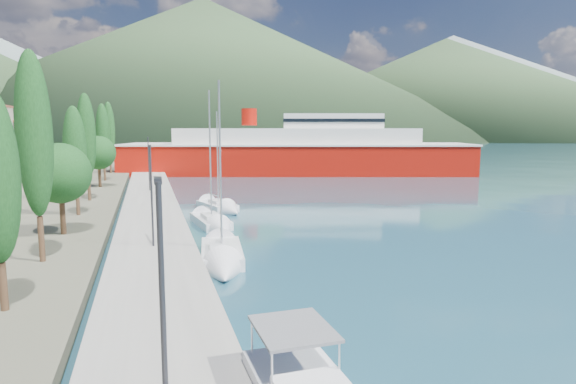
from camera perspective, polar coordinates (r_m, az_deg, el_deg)
name	(u,v)px	position (r m, az deg, el deg)	size (l,w,h in m)	color
ground	(181,156)	(137.80, -12.57, 4.14)	(1400.00, 1400.00, 0.00)	#1F4A5B
quay	(151,213)	(43.90, -15.90, -2.47)	(5.00, 88.00, 0.80)	gray
hills_far	(260,75)	(656.64, -3.38, 13.65)	(1480.00, 900.00, 180.00)	slate
hills_near	(279,77)	(406.36, -1.03, 13.42)	(1010.00, 520.00, 115.00)	#304A2B
tree_row	(85,148)	(49.91, -22.90, 4.84)	(4.08, 62.90, 11.30)	#47301E
lamp_posts	(151,187)	(32.12, -15.92, 0.58)	(0.15, 47.50, 6.06)	#2D2D33
sailboat_near	(223,263)	(27.58, -7.74, -8.33)	(3.30, 8.21, 11.47)	silver
sailboat_mid	(217,226)	(37.88, -8.43, -4.00)	(3.12, 8.27, 11.61)	silver
sailboat_far	(225,209)	(45.62, -7.52, -2.01)	(4.12, 7.34, 10.28)	silver
ferry	(298,153)	(83.17, 1.20, 4.64)	(60.23, 28.80, 11.74)	#A61107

